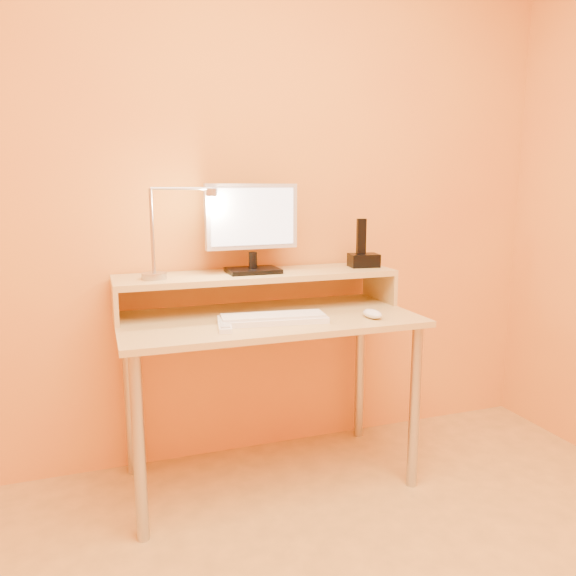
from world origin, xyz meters
name	(u,v)px	position (x,y,z in m)	size (l,w,h in m)	color
wall_back	(246,185)	(0.00, 1.50, 1.25)	(3.00, 0.04, 2.50)	orange
desk_leg_fl	(139,449)	(-0.55, 0.93, 0.35)	(0.04, 0.04, 0.69)	#A8A8AD
desk_leg_fr	(415,407)	(0.55, 0.93, 0.35)	(0.04, 0.04, 0.69)	#A8A8AD
desk_leg_bl	(130,398)	(-0.55, 1.43, 0.35)	(0.04, 0.04, 0.69)	#A8A8AD
desk_leg_br	(360,370)	(0.55, 1.43, 0.35)	(0.04, 0.04, 0.69)	#A8A8AD
desk_lower	(268,319)	(0.00, 1.18, 0.71)	(1.20, 0.60, 0.03)	tan
shelf_riser_left	(115,303)	(-0.59, 1.33, 0.79)	(0.02, 0.30, 0.14)	tan
shelf_riser_right	(379,286)	(0.59, 1.33, 0.79)	(0.02, 0.30, 0.14)	tan
desk_shelf	(258,275)	(0.00, 1.33, 0.87)	(1.20, 0.30, 0.03)	tan
monitor_foot	(253,271)	(-0.02, 1.33, 0.89)	(0.22, 0.16, 0.02)	black
monitor_neck	(253,260)	(-0.02, 1.33, 0.93)	(0.04, 0.04, 0.07)	black
monitor_panel	(252,217)	(-0.02, 1.34, 1.12)	(0.40, 0.04, 0.27)	#BABAC1
monitor_back	(250,216)	(-0.02, 1.36, 1.12)	(0.36, 0.01, 0.23)	black
monitor_screen	(253,217)	(-0.02, 1.32, 1.12)	(0.36, 0.00, 0.24)	silver
lamp_base	(154,276)	(-0.44, 1.30, 0.89)	(0.10, 0.10, 0.03)	#A8A8AD
lamp_post	(152,231)	(-0.44, 1.30, 1.07)	(0.01, 0.01, 0.33)	#A8A8AD
lamp_arm	(181,188)	(-0.32, 1.30, 1.24)	(0.01, 0.01, 0.24)	#A8A8AD
lamp_head	(212,192)	(-0.20, 1.30, 1.22)	(0.04, 0.04, 0.03)	#A8A8AD
lamp_bulb	(212,196)	(-0.20, 1.30, 1.20)	(0.03, 0.03, 0.00)	#FFEAC6
phone_dock	(364,260)	(0.51, 1.33, 0.91)	(0.13, 0.10, 0.06)	black
phone_handset	(361,236)	(0.49, 1.33, 1.02)	(0.04, 0.03, 0.16)	black
phone_led	(378,261)	(0.55, 1.28, 0.91)	(0.01, 0.00, 0.04)	#3875FF
keyboard	(273,320)	(-0.01, 1.08, 0.73)	(0.42, 0.13, 0.02)	white
mouse	(372,314)	(0.39, 1.01, 0.74)	(0.06, 0.11, 0.04)	silver
remote_control	(225,326)	(-0.21, 1.05, 0.73)	(0.05, 0.18, 0.02)	white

